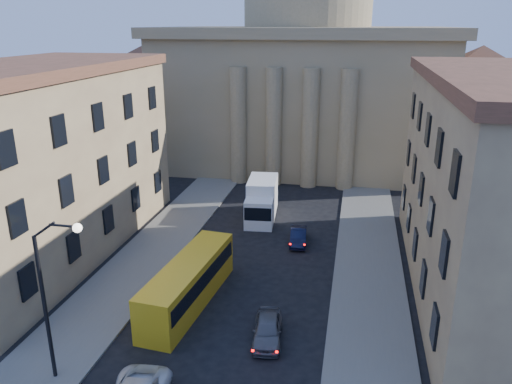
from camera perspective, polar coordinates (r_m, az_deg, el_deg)
sidewalk_left at (r=37.04m, az=-14.87°, el=-9.88°), size 5.00×60.00×0.15m
sidewalk_right at (r=33.71m, az=12.82°, el=-12.75°), size 5.00×60.00×0.15m
church at (r=66.93m, az=5.68°, el=13.88°), size 68.02×28.76×36.60m
building_left at (r=41.86m, az=-23.85°, el=3.30°), size 11.60×26.60×14.70m
street_lamp at (r=26.38m, az=-22.31°, el=-10.17°), size 2.62×0.44×8.83m
car_right_far at (r=29.79m, az=1.32°, el=-15.42°), size 2.11×4.23×1.39m
car_right_distant at (r=41.74m, az=4.86°, el=-5.08°), size 1.61×3.83×1.23m
city_bus at (r=33.03m, az=-7.72°, el=-10.12°), size 3.34×10.57×2.93m
box_truck at (r=46.53m, az=0.64°, el=-1.03°), size 3.11×6.70×3.57m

